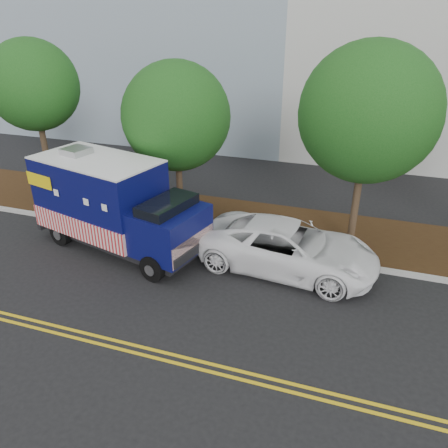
% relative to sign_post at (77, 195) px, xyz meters
% --- Properties ---
extents(ground, '(120.00, 120.00, 0.00)m').
position_rel_sign_post_xyz_m(ground, '(4.22, -1.57, -1.20)').
color(ground, black).
rests_on(ground, ground).
extents(curb, '(120.00, 0.18, 0.15)m').
position_rel_sign_post_xyz_m(curb, '(4.22, -0.17, -1.12)').
color(curb, '#9E9E99').
rests_on(curb, ground).
extents(mulch_strip, '(120.00, 4.00, 0.15)m').
position_rel_sign_post_xyz_m(mulch_strip, '(4.22, 1.93, -1.12)').
color(mulch_strip, black).
rests_on(mulch_strip, ground).
extents(centerline_near, '(120.00, 0.10, 0.01)m').
position_rel_sign_post_xyz_m(centerline_near, '(4.22, -6.02, -1.19)').
color(centerline_near, gold).
rests_on(centerline_near, ground).
extents(centerline_far, '(120.00, 0.10, 0.01)m').
position_rel_sign_post_xyz_m(centerline_far, '(4.22, -6.27, -1.19)').
color(centerline_far, gold).
rests_on(centerline_far, ground).
extents(tree_a, '(3.75, 3.75, 7.04)m').
position_rel_sign_post_xyz_m(tree_a, '(-2.51, 1.52, 3.95)').
color(tree_a, '#38281C').
rests_on(tree_a, ground).
extents(tree_b, '(4.29, 4.29, 6.36)m').
position_rel_sign_post_xyz_m(tree_b, '(3.69, 1.99, 3.01)').
color(tree_b, '#38281C').
rests_on(tree_b, ground).
extents(tree_c, '(4.60, 4.60, 7.27)m').
position_rel_sign_post_xyz_m(tree_c, '(10.86, 1.32, 3.76)').
color(tree_c, '#38281C').
rests_on(tree_c, ground).
extents(sign_post, '(0.06, 0.06, 2.40)m').
position_rel_sign_post_xyz_m(sign_post, '(0.00, 0.00, 0.00)').
color(sign_post, '#473828').
rests_on(sign_post, ground).
extents(food_truck, '(7.03, 3.96, 3.51)m').
position_rel_sign_post_xyz_m(food_truck, '(2.50, -1.30, 0.39)').
color(food_truck, black).
rests_on(food_truck, ground).
extents(white_car, '(6.21, 3.29, 1.66)m').
position_rel_sign_post_xyz_m(white_car, '(8.92, -0.94, -0.37)').
color(white_car, white).
rests_on(white_car, ground).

